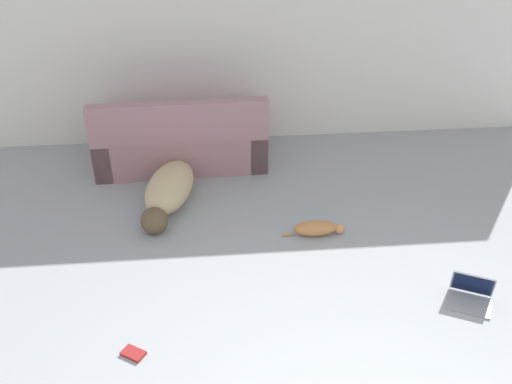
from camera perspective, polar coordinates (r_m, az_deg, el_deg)
name	(u,v)px	position (r m, az deg, el deg)	size (l,w,h in m)	color
wall_back	(277,44)	(7.11, 2.11, 14.53)	(7.24, 0.06, 2.43)	silver
couch	(181,142)	(6.78, -7.49, 5.01)	(1.99, 0.92, 0.92)	#A3757A
dog	(168,190)	(6.07, -8.77, 0.16)	(0.68, 1.43, 0.37)	tan
cat	(317,228)	(5.64, 6.17, -3.62)	(0.62, 0.17, 0.15)	#BC7A47
laptop_open	(471,293)	(5.19, 20.71, -9.39)	(0.44, 0.42, 0.24)	gray
book_red	(133,353)	(4.58, -12.16, -15.50)	(0.21, 0.19, 0.02)	maroon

